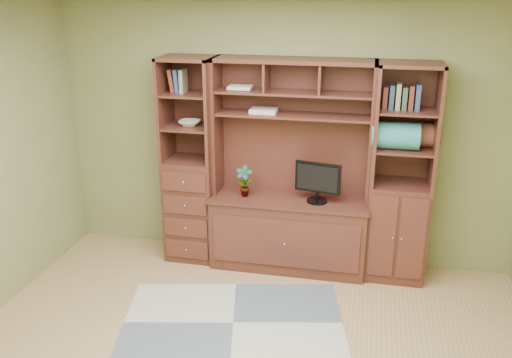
% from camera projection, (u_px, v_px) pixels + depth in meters
% --- Properties ---
extents(room, '(4.60, 4.10, 2.64)m').
position_uv_depth(room, '(235.00, 213.00, 3.46)').
color(room, tan).
rests_on(room, ground).
extents(center_hutch, '(1.54, 0.53, 2.05)m').
position_uv_depth(center_hutch, '(290.00, 169.00, 5.13)').
color(center_hutch, '#492219').
rests_on(center_hutch, ground).
extents(left_tower, '(0.50, 0.45, 2.05)m').
position_uv_depth(left_tower, '(191.00, 161.00, 5.36)').
color(left_tower, '#492219').
rests_on(left_tower, ground).
extents(right_tower, '(0.55, 0.45, 2.05)m').
position_uv_depth(right_tower, '(401.00, 175.00, 4.97)').
color(right_tower, '#492219').
rests_on(right_tower, ground).
extents(rug, '(2.04, 1.57, 0.01)m').
position_uv_depth(rug, '(233.00, 323.00, 4.53)').
color(rug, gray).
rests_on(rug, ground).
extents(monitor, '(0.47, 0.28, 0.54)m').
position_uv_depth(monitor, '(318.00, 175.00, 5.06)').
color(monitor, black).
rests_on(monitor, center_hutch).
extents(orchid, '(0.16, 0.11, 0.31)m').
position_uv_depth(orchid, '(244.00, 181.00, 5.23)').
color(orchid, '#B44C3D').
rests_on(orchid, center_hutch).
extents(magazines, '(0.25, 0.18, 0.04)m').
position_uv_depth(magazines, '(264.00, 111.00, 5.09)').
color(magazines, beige).
rests_on(magazines, center_hutch).
extents(bowl, '(0.21, 0.21, 0.05)m').
position_uv_depth(bowl, '(190.00, 123.00, 5.23)').
color(bowl, silver).
rests_on(bowl, left_tower).
extents(blanket_teal, '(0.42, 0.24, 0.24)m').
position_uv_depth(blanket_teal, '(395.00, 136.00, 4.81)').
color(blanket_teal, teal).
rests_on(blanket_teal, right_tower).
extents(blanket_red, '(0.40, 0.22, 0.22)m').
position_uv_depth(blanket_red, '(417.00, 134.00, 4.89)').
color(blanket_red, brown).
rests_on(blanket_red, right_tower).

